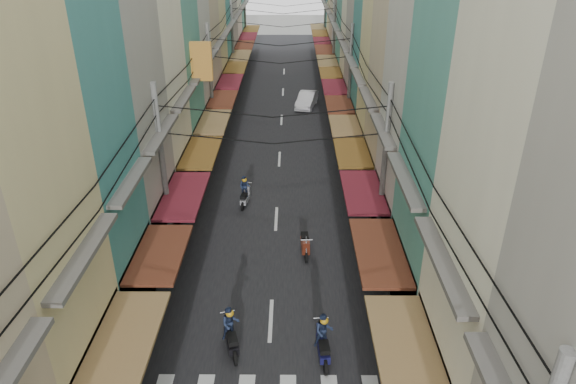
{
  "coord_description": "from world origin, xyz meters",
  "views": [
    {
      "loc": [
        0.78,
        -17.7,
        13.74
      ],
      "look_at": [
        0.63,
        5.31,
        1.97
      ],
      "focal_mm": 32.0,
      "sensor_mm": 36.0,
      "label": 1
    }
  ],
  "objects_px": {
    "white_car": "(307,107)",
    "traffic_sign": "(418,253)",
    "market_umbrella": "(478,323)",
    "bicycle": "(444,339)"
  },
  "relations": [
    {
      "from": "market_umbrella",
      "to": "traffic_sign",
      "type": "height_order",
      "value": "traffic_sign"
    },
    {
      "from": "white_car",
      "to": "bicycle",
      "type": "bearing_deg",
      "value": -68.66
    },
    {
      "from": "white_car",
      "to": "market_umbrella",
      "type": "bearing_deg",
      "value": -68.36
    },
    {
      "from": "bicycle",
      "to": "traffic_sign",
      "type": "distance_m",
      "value": 3.4
    },
    {
      "from": "bicycle",
      "to": "traffic_sign",
      "type": "height_order",
      "value": "traffic_sign"
    },
    {
      "from": "white_car",
      "to": "traffic_sign",
      "type": "bearing_deg",
      "value": -69.29
    },
    {
      "from": "market_umbrella",
      "to": "traffic_sign",
      "type": "bearing_deg",
      "value": 104.97
    },
    {
      "from": "bicycle",
      "to": "white_car",
      "type": "bearing_deg",
      "value": -5.81
    },
    {
      "from": "white_car",
      "to": "market_umbrella",
      "type": "distance_m",
      "value": 30.47
    },
    {
      "from": "bicycle",
      "to": "market_umbrella",
      "type": "height_order",
      "value": "market_umbrella"
    }
  ]
}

